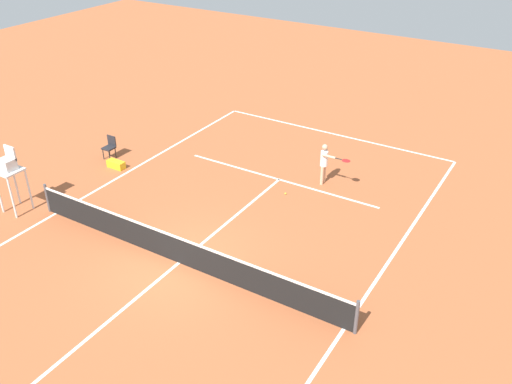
{
  "coord_description": "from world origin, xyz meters",
  "views": [
    {
      "loc": [
        -9.11,
        10.4,
        10.29
      ],
      "look_at": [
        -0.47,
        -3.74,
        0.8
      ],
      "focal_mm": 39.0,
      "sensor_mm": 36.0,
      "label": 1
    }
  ],
  "objects_px": {
    "umpire_chair": "(9,170)",
    "player_serving": "(325,161)",
    "courtside_chair_mid": "(110,146)",
    "equipment_bag": "(116,164)",
    "tennis_ball": "(285,194)"
  },
  "relations": [
    {
      "from": "courtside_chair_mid",
      "to": "equipment_bag",
      "type": "xyz_separation_m",
      "value": [
        -0.82,
        0.56,
        -0.38
      ]
    },
    {
      "from": "tennis_ball",
      "to": "equipment_bag",
      "type": "bearing_deg",
      "value": 13.69
    },
    {
      "from": "courtside_chair_mid",
      "to": "tennis_ball",
      "type": "bearing_deg",
      "value": -171.74
    },
    {
      "from": "player_serving",
      "to": "tennis_ball",
      "type": "xyz_separation_m",
      "value": [
        0.85,
        1.48,
        -0.93
      ]
    },
    {
      "from": "tennis_ball",
      "to": "equipment_bag",
      "type": "distance_m",
      "value": 7.07
    },
    {
      "from": "player_serving",
      "to": "umpire_chair",
      "type": "bearing_deg",
      "value": -48.6
    },
    {
      "from": "player_serving",
      "to": "equipment_bag",
      "type": "xyz_separation_m",
      "value": [
        7.72,
        3.16,
        -0.82
      ]
    },
    {
      "from": "umpire_chair",
      "to": "equipment_bag",
      "type": "distance_m",
      "value": 4.49
    },
    {
      "from": "tennis_ball",
      "to": "equipment_bag",
      "type": "relative_size",
      "value": 0.09
    },
    {
      "from": "umpire_chair",
      "to": "player_serving",
      "type": "bearing_deg",
      "value": -138.65
    },
    {
      "from": "umpire_chair",
      "to": "equipment_bag",
      "type": "bearing_deg",
      "value": -98.63
    },
    {
      "from": "player_serving",
      "to": "tennis_ball",
      "type": "distance_m",
      "value": 1.95
    },
    {
      "from": "tennis_ball",
      "to": "umpire_chair",
      "type": "bearing_deg",
      "value": 38.04
    },
    {
      "from": "tennis_ball",
      "to": "player_serving",
      "type": "bearing_deg",
      "value": -119.9
    },
    {
      "from": "courtside_chair_mid",
      "to": "equipment_bag",
      "type": "bearing_deg",
      "value": 145.87
    }
  ]
}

